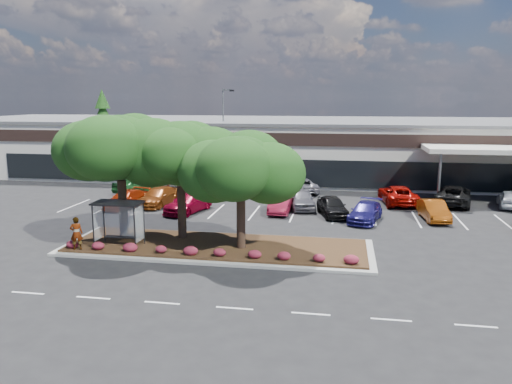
# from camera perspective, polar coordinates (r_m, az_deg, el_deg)

# --- Properties ---
(ground) EXTENTS (160.00, 160.00, 0.00)m
(ground) POSITION_cam_1_polar(r_m,az_deg,el_deg) (25.34, -2.30, -9.39)
(ground) COLOR black
(ground) RESTS_ON ground
(retail_store) EXTENTS (80.40, 25.20, 6.25)m
(retail_store) POSITION_cam_1_polar(r_m,az_deg,el_deg) (57.63, 4.93, 5.19)
(retail_store) COLOR beige
(retail_store) RESTS_ON ground
(landscape_island) EXTENTS (18.00, 6.00, 0.26)m
(landscape_island) POSITION_cam_1_polar(r_m,az_deg,el_deg) (29.43, -4.47, -6.26)
(landscape_island) COLOR #989894
(landscape_island) RESTS_ON ground
(lane_markings) EXTENTS (33.12, 20.06, 0.01)m
(lane_markings) POSITION_cam_1_polar(r_m,az_deg,el_deg) (35.16, 1.09, -3.59)
(lane_markings) COLOR silver
(lane_markings) RESTS_ON ground
(shrub_row) EXTENTS (17.00, 0.80, 0.50)m
(shrub_row) POSITION_cam_1_polar(r_m,az_deg,el_deg) (27.38, -5.58, -6.75)
(shrub_row) COLOR maroon
(shrub_row) RESTS_ON landscape_island
(bus_shelter) EXTENTS (2.75, 1.55, 2.59)m
(bus_shelter) POSITION_cam_1_polar(r_m,az_deg,el_deg) (29.76, -15.36, -2.09)
(bus_shelter) COLOR black
(bus_shelter) RESTS_ON landscape_island
(island_tree_west) EXTENTS (7.20, 7.20, 7.89)m
(island_tree_west) POSITION_cam_1_polar(r_m,az_deg,el_deg) (31.00, -15.16, 2.00)
(island_tree_west) COLOR #11360E
(island_tree_west) RESTS_ON landscape_island
(island_tree_mid) EXTENTS (6.60, 6.60, 7.32)m
(island_tree_mid) POSITION_cam_1_polar(r_m,az_deg,el_deg) (30.39, -8.58, 1.55)
(island_tree_mid) COLOR #11360E
(island_tree_mid) RESTS_ON landscape_island
(island_tree_east) EXTENTS (5.80, 5.80, 6.50)m
(island_tree_east) POSITION_cam_1_polar(r_m,az_deg,el_deg) (28.00, -1.75, 0.03)
(island_tree_east) COLOR #11360E
(island_tree_east) RESTS_ON landscape_island
(conifer_north_west) EXTENTS (4.40, 4.40, 10.00)m
(conifer_north_west) POSITION_cam_1_polar(r_m,az_deg,el_deg) (77.71, -17.04, 7.57)
(conifer_north_west) COLOR #11360E
(conifer_north_west) RESTS_ON ground
(person_waiting) EXTENTS (0.81, 0.68, 1.90)m
(person_waiting) POSITION_cam_1_polar(r_m,az_deg,el_deg) (29.88, -19.84, -4.46)
(person_waiting) COLOR #594C47
(person_waiting) RESTS_ON landscape_island
(light_pole) EXTENTS (1.43, 0.52, 9.62)m
(light_pole) POSITION_cam_1_polar(r_m,az_deg,el_deg) (52.91, -3.62, 5.91)
(light_pole) COLOR #989894
(light_pole) RESTS_ON ground
(car_0) EXTENTS (2.92, 4.92, 1.34)m
(car_0) POSITION_cam_1_polar(r_m,az_deg,el_deg) (41.46, -14.62, -0.79)
(car_0) COLOR maroon
(car_0) RESTS_ON ground
(car_1) EXTENTS (2.57, 5.15, 1.44)m
(car_1) POSITION_cam_1_polar(r_m,az_deg,el_deg) (41.67, -11.10, -0.51)
(car_1) COLOR #70310D
(car_1) RESTS_ON ground
(car_2) EXTENTS (3.25, 5.34, 1.45)m
(car_2) POSITION_cam_1_polar(r_m,az_deg,el_deg) (38.82, -7.74, -1.23)
(car_2) COLOR maroon
(car_2) RESTS_ON ground
(car_3) EXTENTS (1.58, 4.31, 1.41)m
(car_3) POSITION_cam_1_polar(r_m,az_deg,el_deg) (38.37, 2.86, -1.31)
(car_3) COLOR maroon
(car_3) RESTS_ON ground
(car_4) EXTENTS (2.55, 4.78, 1.55)m
(car_4) POSITION_cam_1_polar(r_m,az_deg,el_deg) (39.84, 5.33, -0.79)
(car_4) COLOR #5A5A61
(car_4) RESTS_ON ground
(car_5) EXTENTS (2.84, 4.65, 1.48)m
(car_5) POSITION_cam_1_polar(r_m,az_deg,el_deg) (37.65, 8.72, -1.60)
(car_5) COLOR black
(car_5) RESTS_ON ground
(car_6) EXTENTS (2.92, 4.96, 1.35)m
(car_6) POSITION_cam_1_polar(r_m,az_deg,el_deg) (36.47, 12.39, -2.24)
(car_6) COLOR #1A1557
(car_6) RESTS_ON ground
(car_7) EXTENTS (1.89, 4.41, 1.41)m
(car_7) POSITION_cam_1_polar(r_m,az_deg,el_deg) (38.19, 19.64, -1.99)
(car_7) COLOR #80380A
(car_7) RESTS_ON ground
(car_9) EXTENTS (3.73, 5.43, 1.72)m
(car_9) POSITION_cam_1_polar(r_m,az_deg,el_deg) (47.59, -13.39, 0.96)
(car_9) COLOR #1B5221
(car_9) RESTS_ON ground
(car_10) EXTENTS (2.25, 4.13, 1.33)m
(car_10) POSITION_cam_1_polar(r_m,az_deg,el_deg) (46.09, -9.27, 0.56)
(car_10) COLOR black
(car_10) RESTS_ON ground
(car_11) EXTENTS (3.24, 4.77, 1.51)m
(car_11) POSITION_cam_1_polar(r_m,az_deg,el_deg) (46.58, -4.23, 0.89)
(car_11) COLOR slate
(car_11) RESTS_ON ground
(car_12) EXTENTS (2.93, 5.25, 1.64)m
(car_12) POSITION_cam_1_polar(r_m,az_deg,el_deg) (45.50, 1.61, 0.76)
(car_12) COLOR #5B5B63
(car_12) RESTS_ON ground
(car_13) EXTENTS (4.00, 5.46, 1.38)m
(car_13) POSITION_cam_1_polar(r_m,az_deg,el_deg) (46.45, 5.10, 0.77)
(car_13) COLOR slate
(car_13) RESTS_ON ground
(car_14) EXTENTS (3.20, 5.78, 1.53)m
(car_14) POSITION_cam_1_polar(r_m,az_deg,el_deg) (43.02, 15.88, -0.31)
(car_14) COLOR #8B0702
(car_14) RESTS_ON ground
(car_15) EXTENTS (3.91, 6.26, 1.61)m
(car_15) POSITION_cam_1_polar(r_m,az_deg,el_deg) (44.19, 21.60, -0.32)
(car_15) COLOR black
(car_15) RESTS_ON ground
(car_16) EXTENTS (2.48, 4.50, 1.45)m
(car_16) POSITION_cam_1_polar(r_m,az_deg,el_deg) (44.84, 27.05, -0.70)
(car_16) COLOR silver
(car_16) RESTS_ON ground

